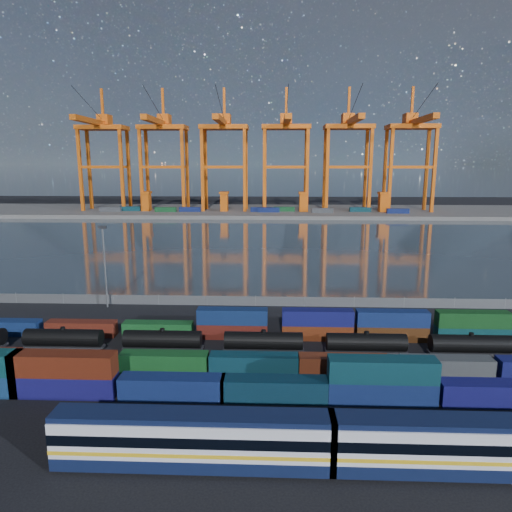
{
  "coord_description": "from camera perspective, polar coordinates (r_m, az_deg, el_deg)",
  "views": [
    {
      "loc": [
        3.63,
        -61.31,
        28.42
      ],
      "look_at": [
        0.0,
        30.0,
        10.0
      ],
      "focal_mm": 32.0,
      "sensor_mm": 36.0,
      "label": 1
    }
  ],
  "objects": [
    {
      "name": "harbor_water",
      "position": [
        168.76,
        1.01,
        1.7
      ],
      "size": [
        700.0,
        700.0,
        0.0
      ],
      "primitive_type": "plane",
      "color": "#2E3A42",
      "rests_on": "ground"
    },
    {
      "name": "far_quay",
      "position": [
        272.71,
        1.51,
        5.62
      ],
      "size": [
        700.0,
        70.0,
        2.0
      ],
      "primitive_type": "cube",
      "color": "#514F4C",
      "rests_on": "ground"
    },
    {
      "name": "quay_containers",
      "position": [
        258.41,
        -0.98,
        5.82
      ],
      "size": [
        172.58,
        10.99,
        2.6
      ],
      "color": "navy",
      "rests_on": "far_quay"
    },
    {
      "name": "container_row_south",
      "position": [
        62.27,
        -20.31,
        -14.35
      ],
      "size": [
        115.03,
        2.64,
        5.63
      ],
      "color": "#36393A",
      "rests_on": "ground"
    },
    {
      "name": "waterfront_fence",
      "position": [
        93.49,
        -0.05,
        -5.66
      ],
      "size": [
        160.12,
        0.12,
        2.2
      ],
      "color": "#595B5E",
      "rests_on": "ground"
    },
    {
      "name": "container_row_mid",
      "position": [
        64.96,
        6.89,
        -13.1
      ],
      "size": [
        141.65,
        2.49,
        5.31
      ],
      "color": "#37393B",
      "rests_on": "ground"
    },
    {
      "name": "yard_light_mast",
      "position": [
        95.49,
        -18.4,
        -0.75
      ],
      "size": [
        1.6,
        0.4,
        16.6
      ],
      "color": "slate",
      "rests_on": "ground"
    },
    {
      "name": "distant_mountains",
      "position": [
        1673.41,
        4.52,
        17.95
      ],
      "size": [
        2470.0,
        1100.0,
        520.0
      ],
      "color": "#1E2630",
      "rests_on": "ground"
    },
    {
      "name": "passenger_train",
      "position": [
        49.79,
        25.53,
        -20.73
      ],
      "size": [
        78.66,
        3.29,
        5.65
      ],
      "color": "silver",
      "rests_on": "ground"
    },
    {
      "name": "ground",
      "position": [
        67.67,
        -1.04,
        -13.44
      ],
      "size": [
        700.0,
        700.0,
        0.0
      ],
      "primitive_type": "plane",
      "color": "black",
      "rests_on": "ground"
    },
    {
      "name": "container_row_north",
      "position": [
        76.89,
        8.38,
        -8.88
      ],
      "size": [
        140.92,
        2.37,
        5.04
      ],
      "color": "#0F144C",
      "rests_on": "ground"
    },
    {
      "name": "gantry_cranes",
      "position": [
        265.09,
        -0.14,
        14.61
      ],
      "size": [
        202.17,
        52.16,
        70.64
      ],
      "color": "#DE5A0F",
      "rests_on": "ground"
    },
    {
      "name": "tanker_string",
      "position": [
        72.6,
        -11.59,
        -10.27
      ],
      "size": [
        136.32,
        2.65,
        3.79
      ],
      "color": "black",
      "rests_on": "ground"
    },
    {
      "name": "straddle_carriers",
      "position": [
        262.19,
        0.94,
        6.89
      ],
      "size": [
        140.0,
        7.0,
        11.1
      ],
      "color": "#DE5A0F",
      "rests_on": "far_quay"
    }
  ]
}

